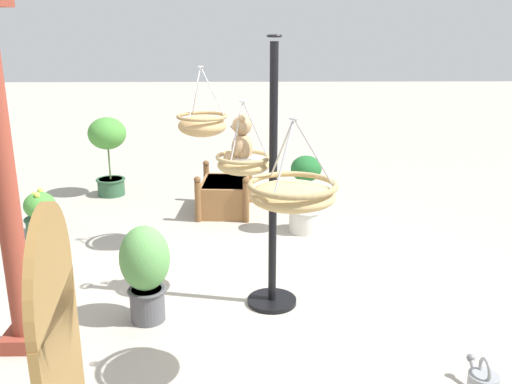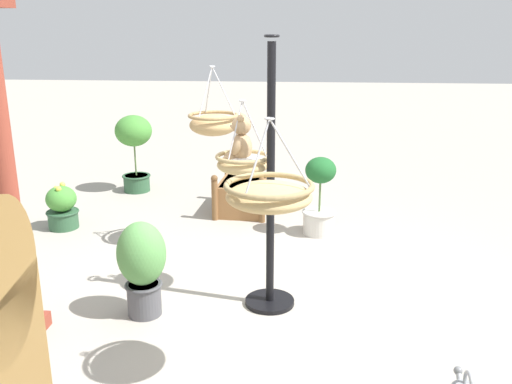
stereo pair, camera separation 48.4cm
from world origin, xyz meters
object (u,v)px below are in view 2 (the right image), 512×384
(hanging_basket_left_high, at_px, (269,194))
(potted_plant_bushy_green, at_px, (142,264))
(display_pole_central, at_px, (270,229))
(teddy_bear, at_px, (240,142))
(greenhouse_pillar_right, at_px, (6,184))
(hanging_basket_with_teddy, at_px, (243,163))
(potted_plant_tall_leafy, at_px, (134,144))
(potted_plant_trailing_ivy, at_px, (320,198))
(wooden_planter_box, at_px, (244,194))
(potted_plant_flowering_red, at_px, (62,207))
(hanging_basket_right_low, at_px, (213,123))
(display_sign_board, at_px, (11,344))

(hanging_basket_left_high, distance_m, potted_plant_bushy_green, 1.73)
(display_pole_central, bearing_deg, potted_plant_bushy_green, 104.58)
(hanging_basket_left_high, relative_size, potted_plant_bushy_green, 0.67)
(teddy_bear, bearing_deg, greenhouse_pillar_right, 115.59)
(hanging_basket_with_teddy, distance_m, potted_plant_bushy_green, 1.21)
(display_pole_central, bearing_deg, greenhouse_pillar_right, 108.54)
(potted_plant_tall_leafy, relative_size, potted_plant_trailing_ivy, 1.22)
(teddy_bear, xyz_separation_m, wooden_planter_box, (2.43, 0.23, -1.21))
(display_pole_central, distance_m, potted_plant_bushy_green, 1.13)
(hanging_basket_with_teddy, height_order, potted_plant_trailing_ivy, hanging_basket_with_teddy)
(display_pole_central, bearing_deg, potted_plant_flowering_red, 56.99)
(hanging_basket_with_teddy, xyz_separation_m, potted_plant_bushy_green, (-0.43, 0.81, -0.79))
(potted_plant_trailing_ivy, bearing_deg, hanging_basket_left_high, 172.05)
(greenhouse_pillar_right, bearing_deg, potted_plant_trailing_ivy, -44.73)
(potted_plant_flowering_red, bearing_deg, display_pole_central, -123.01)
(potted_plant_bushy_green, bearing_deg, hanging_basket_left_high, -129.63)
(wooden_planter_box, bearing_deg, hanging_basket_right_low, 172.32)
(display_pole_central, relative_size, potted_plant_flowering_red, 4.17)
(hanging_basket_left_high, height_order, potted_plant_flowering_red, hanging_basket_left_high)
(potted_plant_tall_leafy, height_order, display_sign_board, display_sign_board)
(display_pole_central, height_order, display_sign_board, display_pole_central)
(hanging_basket_with_teddy, relative_size, potted_plant_tall_leafy, 0.55)
(display_pole_central, bearing_deg, potted_plant_trailing_ivy, -14.92)
(display_pole_central, distance_m, potted_plant_tall_leafy, 4.02)
(hanging_basket_left_high, xyz_separation_m, display_sign_board, (-1.13, 1.12, -0.41))
(hanging_basket_with_teddy, height_order, display_sign_board, hanging_basket_with_teddy)
(potted_plant_trailing_ivy, xyz_separation_m, display_sign_board, (-4.13, 1.54, 0.55))
(display_pole_central, height_order, wooden_planter_box, display_pole_central)
(hanging_basket_with_teddy, bearing_deg, potted_plant_tall_leafy, 31.45)
(hanging_basket_with_teddy, relative_size, potted_plant_bushy_green, 0.75)
(hanging_basket_left_high, height_order, wooden_planter_box, hanging_basket_left_high)
(teddy_bear, relative_size, potted_plant_trailing_ivy, 0.45)
(display_pole_central, bearing_deg, teddy_bear, 61.09)
(teddy_bear, relative_size, potted_plant_tall_leafy, 0.37)
(wooden_planter_box, height_order, potted_plant_flowering_red, wooden_planter_box)
(hanging_basket_right_low, relative_size, potted_plant_trailing_ivy, 0.77)
(display_pole_central, distance_m, greenhouse_pillar_right, 2.13)
(greenhouse_pillar_right, xyz_separation_m, potted_plant_trailing_ivy, (2.45, -2.43, -0.81))
(teddy_bear, relative_size, hanging_basket_right_low, 0.59)
(hanging_basket_left_high, relative_size, greenhouse_pillar_right, 0.22)
(hanging_basket_left_high, distance_m, hanging_basket_right_low, 2.59)
(potted_plant_trailing_ivy, bearing_deg, potted_plant_flowering_red, 91.41)
(display_pole_central, bearing_deg, hanging_basket_right_low, 28.29)
(hanging_basket_right_low, relative_size, wooden_planter_box, 0.75)
(hanging_basket_right_low, distance_m, greenhouse_pillar_right, 2.31)
(potted_plant_bushy_green, bearing_deg, wooden_planter_box, -11.05)
(teddy_bear, bearing_deg, wooden_planter_box, 5.52)
(wooden_planter_box, distance_m, potted_plant_tall_leafy, 1.93)
(greenhouse_pillar_right, bearing_deg, potted_plant_bushy_green, -66.94)
(potted_plant_tall_leafy, distance_m, potted_plant_bushy_green, 3.81)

